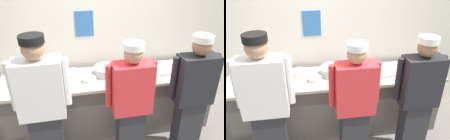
{
  "view_description": "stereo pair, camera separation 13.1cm",
  "coord_description": "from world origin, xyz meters",
  "views": [
    {
      "loc": [
        -0.52,
        -2.28,
        2.34
      ],
      "look_at": [
        0.02,
        0.36,
        0.98
      ],
      "focal_mm": 35.41,
      "sensor_mm": 36.0,
      "label": 1
    },
    {
      "loc": [
        -0.4,
        -2.3,
        2.34
      ],
      "look_at": [
        0.02,
        0.36,
        0.98
      ],
      "focal_mm": 35.41,
      "sensor_mm": 36.0,
      "label": 2
    }
  ],
  "objects": [
    {
      "name": "chef_near_left",
      "position": [
        -0.86,
        -0.24,
        0.92
      ],
      "size": [
        0.62,
        0.24,
        1.72
      ],
      "color": "#2D2D33",
      "rests_on": "ground"
    },
    {
      "name": "chefs_knife",
      "position": [
        -0.87,
        0.47,
        0.89
      ],
      "size": [
        0.28,
        0.03,
        0.02
      ],
      "color": "#B7BABF",
      "rests_on": "prep_counter"
    },
    {
      "name": "chef_center",
      "position": [
        0.12,
        -0.28,
        0.85
      ],
      "size": [
        0.58,
        0.24,
        1.59
      ],
      "color": "#2D2D33",
      "rests_on": "ground"
    },
    {
      "name": "mixing_bowl_steel",
      "position": [
        -0.03,
        0.42,
        0.94
      ],
      "size": [
        0.37,
        0.37,
        0.12
      ],
      "primitive_type": "cylinder",
      "color": "#B7BABF",
      "rests_on": "prep_counter"
    },
    {
      "name": "deli_cup",
      "position": [
        1.1,
        0.44,
        0.93
      ],
      "size": [
        0.09,
        0.09,
        0.09
      ],
      "primitive_type": "cylinder",
      "color": "white",
      "rests_on": "prep_counter"
    },
    {
      "name": "ramekin_red_sauce",
      "position": [
        -0.73,
        0.28,
        0.91
      ],
      "size": [
        0.08,
        0.08,
        0.04
      ],
      "color": "white",
      "rests_on": "prep_counter"
    },
    {
      "name": "plate_stack_front",
      "position": [
        -0.3,
        0.29,
        0.91
      ],
      "size": [
        0.19,
        0.19,
        0.05
      ],
      "color": "white",
      "rests_on": "prep_counter"
    },
    {
      "name": "prep_counter",
      "position": [
        0.0,
        0.36,
        0.45
      ],
      "size": [
        2.97,
        0.69,
        0.89
      ],
      "color": "#56514C",
      "rests_on": "ground"
    },
    {
      "name": "wall_back",
      "position": [
        -0.0,
        0.84,
        1.41
      ],
      "size": [
        4.65,
        0.11,
        2.83
      ],
      "color": "silver",
      "rests_on": "ground"
    },
    {
      "name": "plate_stack_rear",
      "position": [
        -0.5,
        0.47,
        0.92
      ],
      "size": [
        0.22,
        0.22,
        0.07
      ],
      "color": "white",
      "rests_on": "prep_counter"
    },
    {
      "name": "chef_far_right",
      "position": [
        0.89,
        -0.27,
        0.86
      ],
      "size": [
        0.59,
        0.24,
        1.62
      ],
      "color": "#2D2D33",
      "rests_on": "ground"
    },
    {
      "name": "sheet_tray",
      "position": [
        0.64,
        0.36,
        0.9
      ],
      "size": [
        0.53,
        0.36,
        0.02
      ],
      "primitive_type": "cube",
      "rotation": [
        0.0,
        0.0,
        0.1
      ],
      "color": "#B7BABF",
      "rests_on": "prep_counter"
    },
    {
      "name": "squeeze_bottle_primary",
      "position": [
        -0.9,
        0.22,
        0.98
      ],
      "size": [
        0.06,
        0.06,
        0.2
      ],
      "color": "#56A333",
      "rests_on": "prep_counter"
    },
    {
      "name": "ramekin_orange_sauce",
      "position": [
        -1.15,
        0.41,
        0.91
      ],
      "size": [
        0.09,
        0.09,
        0.05
      ],
      "color": "white",
      "rests_on": "prep_counter"
    }
  ]
}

